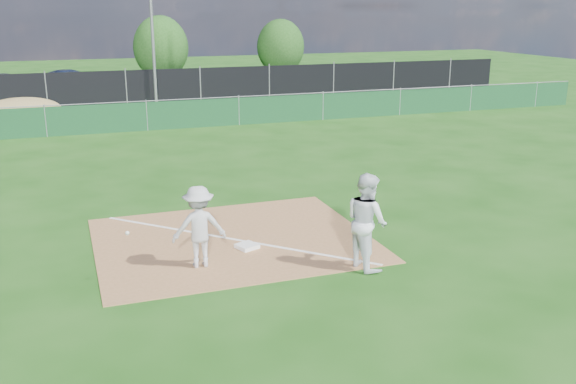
# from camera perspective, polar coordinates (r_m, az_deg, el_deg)

# --- Properties ---
(ground) EXTENTS (90.00, 90.00, 0.00)m
(ground) POSITION_cam_1_polar(r_m,az_deg,el_deg) (22.99, -10.69, 3.20)
(ground) COLOR #17470F
(ground) RESTS_ON ground
(infield_dirt) EXTENTS (6.00, 5.00, 0.02)m
(infield_dirt) POSITION_cam_1_polar(r_m,az_deg,el_deg) (14.51, -4.93, -4.25)
(infield_dirt) COLOR #94633B
(infield_dirt) RESTS_ON ground
(foul_line) EXTENTS (5.01, 5.01, 0.01)m
(foul_line) POSITION_cam_1_polar(r_m,az_deg,el_deg) (14.50, -4.94, -4.19)
(foul_line) COLOR white
(foul_line) RESTS_ON infield_dirt
(green_fence) EXTENTS (44.00, 0.05, 1.20)m
(green_fence) POSITION_cam_1_polar(r_m,az_deg,el_deg) (27.74, -12.43, 6.57)
(green_fence) COLOR #103A1D
(green_fence) RESTS_ON ground
(dirt_mound) EXTENTS (3.38, 2.60, 1.17)m
(dirt_mound) POSITION_cam_1_polar(r_m,az_deg,el_deg) (31.04, -22.53, 6.69)
(dirt_mound) COLOR olive
(dirt_mound) RESTS_ON ground
(black_fence) EXTENTS (46.00, 0.04, 1.80)m
(black_fence) POSITION_cam_1_polar(r_m,az_deg,el_deg) (35.58, -14.18, 9.01)
(black_fence) COLOR black
(black_fence) RESTS_ON ground
(parking_lot) EXTENTS (46.00, 9.00, 0.01)m
(parking_lot) POSITION_cam_1_polar(r_m,az_deg,el_deg) (40.63, -14.83, 8.53)
(parking_lot) COLOR black
(parking_lot) RESTS_ON ground
(light_pole) EXTENTS (0.16, 0.16, 8.00)m
(light_pole) POSITION_cam_1_polar(r_m,az_deg,el_deg) (35.23, -11.99, 14.14)
(light_pole) COLOR slate
(light_pole) RESTS_ON ground
(first_base) EXTENTS (0.53, 0.53, 0.09)m
(first_base) POSITION_cam_1_polar(r_m,az_deg,el_deg) (13.96, -3.67, -4.83)
(first_base) COLOR white
(first_base) RESTS_ON infield_dirt
(play_at_first) EXTENTS (2.02, 0.78, 1.66)m
(play_at_first) POSITION_cam_1_polar(r_m,az_deg,el_deg) (12.86, -7.92, -3.07)
(play_at_first) COLOR silver
(play_at_first) RESTS_ON infield_dirt
(runner) EXTENTS (0.86, 1.04, 1.95)m
(runner) POSITION_cam_1_polar(r_m,az_deg,el_deg) (12.78, 7.01, -2.58)
(runner) COLOR white
(runner) RESTS_ON ground
(car_left) EXTENTS (4.96, 2.86, 1.59)m
(car_left) POSITION_cam_1_polar(r_m,az_deg,el_deg) (39.33, -23.85, 8.63)
(car_left) COLOR #929499
(car_left) RESTS_ON parking_lot
(car_mid) EXTENTS (4.80, 2.62, 1.50)m
(car_mid) POSITION_cam_1_polar(r_m,az_deg,el_deg) (39.39, -18.69, 9.10)
(car_mid) COLOR #101932
(car_mid) RESTS_ON parking_lot
(car_right) EXTENTS (5.16, 3.64, 1.39)m
(car_right) POSITION_cam_1_polar(r_m,az_deg,el_deg) (39.86, -8.32, 9.77)
(car_right) COLOR black
(car_right) RESTS_ON parking_lot
(tree_mid) EXTENTS (3.77, 3.77, 4.47)m
(tree_mid) POSITION_cam_1_polar(r_m,az_deg,el_deg) (46.13, -11.24, 12.48)
(tree_mid) COLOR #382316
(tree_mid) RESTS_ON ground
(tree_right) EXTENTS (3.51, 3.51, 4.16)m
(tree_right) POSITION_cam_1_polar(r_m,az_deg,el_deg) (48.82, -0.66, 12.78)
(tree_right) COLOR #382316
(tree_right) RESTS_ON ground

